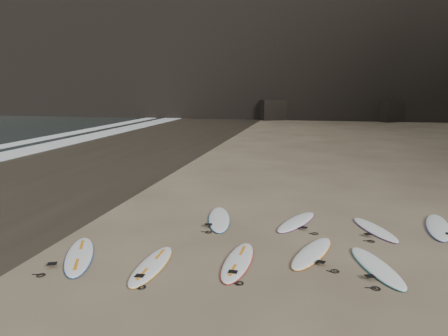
# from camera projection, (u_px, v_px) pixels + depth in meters

# --- Properties ---
(ground) EXTENTS (240.00, 240.00, 0.00)m
(ground) POSITION_uv_depth(u_px,v_px,m) (325.00, 261.00, 10.46)
(ground) COLOR #897559
(ground) RESTS_ON ground
(wet_sand) EXTENTS (12.00, 200.00, 0.01)m
(wet_sand) POSITION_uv_depth(u_px,v_px,m) (66.00, 166.00, 22.71)
(wet_sand) COLOR #383026
(wet_sand) RESTS_ON ground
(surfboard_0) EXTENTS (0.61, 2.41, 0.09)m
(surfboard_0) POSITION_uv_depth(u_px,v_px,m) (152.00, 265.00, 10.09)
(surfboard_0) COLOR white
(surfboard_0) RESTS_ON ground
(surfboard_1) EXTENTS (0.64, 2.49, 0.09)m
(surfboard_1) POSITION_uv_depth(u_px,v_px,m) (238.00, 261.00, 10.31)
(surfboard_1) COLOR white
(surfboard_1) RESTS_ON ground
(surfboard_2) EXTENTS (1.30, 2.51, 0.09)m
(surfboard_2) POSITION_uv_depth(u_px,v_px,m) (312.00, 252.00, 10.86)
(surfboard_2) COLOR white
(surfboard_2) RESTS_ON ground
(surfboard_3) EXTENTS (1.35, 2.53, 0.09)m
(surfboard_3) POSITION_uv_depth(u_px,v_px,m) (377.00, 266.00, 10.01)
(surfboard_3) COLOR white
(surfboard_3) RESTS_ON ground
(surfboard_5) EXTENTS (1.21, 2.73, 0.10)m
(surfboard_5) POSITION_uv_depth(u_px,v_px,m) (219.00, 219.00, 13.60)
(surfboard_5) COLOR white
(surfboard_5) RESTS_ON ground
(surfboard_6) EXTENTS (1.40, 2.46, 0.09)m
(surfboard_6) POSITION_uv_depth(u_px,v_px,m) (296.00, 222.00, 13.33)
(surfboard_6) COLOR white
(surfboard_6) RESTS_ON ground
(surfboard_7) EXTENTS (1.40, 2.31, 0.08)m
(surfboard_7) POSITION_uv_depth(u_px,v_px,m) (375.00, 229.00, 12.63)
(surfboard_7) COLOR white
(surfboard_7) RESTS_ON ground
(surfboard_8) EXTENTS (1.05, 2.74, 0.10)m
(surfboard_8) POSITION_uv_depth(u_px,v_px,m) (438.00, 227.00, 12.84)
(surfboard_8) COLOR white
(surfboard_8) RESTS_ON ground
(surfboard_11) EXTENTS (1.64, 2.63, 0.09)m
(surfboard_11) POSITION_uv_depth(u_px,v_px,m) (79.00, 255.00, 10.66)
(surfboard_11) COLOR white
(surfboard_11) RESTS_ON ground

